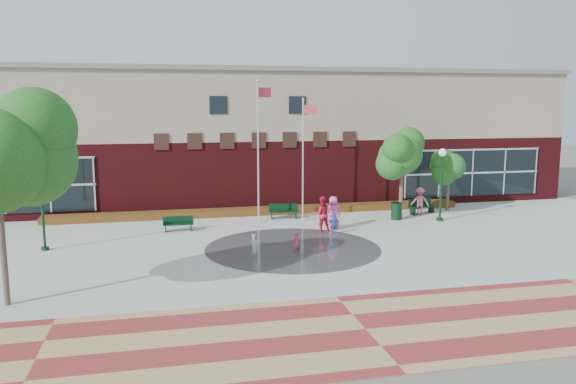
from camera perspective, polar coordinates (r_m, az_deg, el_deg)
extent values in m
plane|color=#666056|center=(24.26, 2.08, -7.53)|extent=(120.00, 120.00, 0.00)
cube|color=#A8A8A0|center=(28.01, 0.00, -5.25)|extent=(46.00, 18.00, 0.01)
cube|color=maroon|center=(17.96, 7.89, -13.67)|extent=(46.00, 6.00, 0.01)
cylinder|color=#383A3D|center=(27.06, 0.46, -5.76)|extent=(8.40, 8.40, 0.01)
cube|color=#490C11|center=(40.69, -4.15, 2.42)|extent=(44.00, 10.00, 4.50)
cube|color=gray|center=(40.43, -4.22, 8.77)|extent=(44.00, 10.00, 4.50)
cube|color=slate|center=(40.48, -4.26, 12.03)|extent=(44.40, 10.40, 0.30)
cube|color=black|center=(36.45, -26.89, 0.48)|extent=(10.00, 0.12, 3.19)
cube|color=black|center=(41.03, 18.18, 1.86)|extent=(10.00, 0.12, 3.19)
cube|color=black|center=(35.14, -7.09, 8.77)|extent=(1.10, 0.10, 1.10)
cube|color=black|center=(35.97, 0.95, 8.84)|extent=(1.10, 0.10, 1.10)
cube|color=maroon|center=(35.28, -2.69, -2.28)|extent=(26.00, 1.20, 0.40)
cylinder|color=silver|center=(32.12, -3.06, 3.90)|extent=(0.10, 0.10, 8.10)
sphere|color=silver|center=(32.02, -3.12, 11.23)|extent=(0.16, 0.16, 0.16)
cube|color=#C02D3C|center=(32.23, -2.41, 10.08)|extent=(0.84, 0.33, 0.54)
cylinder|color=silver|center=(32.91, 1.52, 3.16)|extent=(0.09, 0.09, 7.10)
sphere|color=silver|center=(32.74, 1.54, 9.43)|extent=(0.15, 0.15, 0.15)
cube|color=#C02D3C|center=(32.69, 2.26, 8.39)|extent=(0.76, 0.33, 0.50)
cylinder|color=black|center=(28.74, -23.65, -2.06)|extent=(0.12, 0.12, 3.53)
cylinder|color=black|center=(29.08, -23.44, -5.31)|extent=(0.37, 0.37, 0.17)
sphere|color=silver|center=(28.45, -23.90, 1.79)|extent=(0.41, 0.41, 0.41)
cylinder|color=black|center=(34.15, 15.28, 0.32)|extent=(0.14, 0.14, 3.87)
cylinder|color=black|center=(34.46, 15.15, -2.71)|extent=(0.41, 0.41, 0.18)
sphere|color=silver|center=(33.90, 15.43, 3.89)|extent=(0.45, 0.45, 0.45)
cube|color=black|center=(31.07, -11.09, -3.23)|extent=(1.64, 0.47, 0.05)
cube|color=black|center=(31.22, -11.10, -2.78)|extent=(1.63, 0.06, 0.41)
cube|color=black|center=(33.81, -0.43, -2.01)|extent=(1.83, 0.75, 0.06)
cube|color=black|center=(33.98, -0.46, -1.56)|extent=(1.76, 0.31, 0.44)
cube|color=black|center=(36.25, 13.47, -1.44)|extent=(2.00, 1.13, 0.06)
cube|color=black|center=(36.37, 13.23, -1.01)|extent=(1.84, 0.67, 0.48)
cylinder|color=black|center=(34.15, 10.94, -1.95)|extent=(0.61, 0.61, 1.01)
cylinder|color=black|center=(34.06, 10.97, -1.08)|extent=(0.65, 0.65, 0.06)
cylinder|color=#48362D|center=(21.41, -27.02, -4.40)|extent=(0.21, 0.21, 4.61)
cylinder|color=#48362D|center=(34.11, 11.41, 0.04)|extent=(0.23, 0.23, 3.38)
cylinder|color=#48362D|center=(37.75, 15.92, -0.05)|extent=(0.20, 0.20, 2.36)
cone|color=white|center=(25.74, -3.36, -6.57)|extent=(0.36, 0.36, 0.71)
cone|color=white|center=(27.81, -3.52, -5.38)|extent=(0.22, 0.22, 0.49)
imported|color=#CD395B|center=(25.89, 0.85, -5.20)|extent=(0.48, 0.44, 1.10)
imported|color=red|center=(30.43, 3.45, -2.25)|extent=(0.95, 0.74, 1.94)
imported|color=#E046A3|center=(31.18, 4.62, -2.09)|extent=(0.94, 0.66, 1.83)
imported|color=#396DC2|center=(30.03, 4.74, -3.27)|extent=(0.65, 0.33, 1.07)
imported|color=#D05175|center=(35.85, 13.25, -0.92)|extent=(1.27, 0.96, 1.74)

